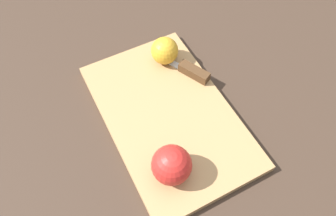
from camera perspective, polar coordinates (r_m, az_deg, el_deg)
The scene contains 5 objects.
ground_plane at distance 0.74m, azimuth -0.00°, elevation -1.65°, with size 4.00×4.00×0.00m, color #38281E.
cutting_board at distance 0.73m, azimuth -0.00°, elevation -1.26°, with size 0.43×0.27×0.02m.
apple_half_left at distance 0.62m, azimuth 0.65°, elevation -9.87°, with size 0.08×0.08×0.08m.
apple_half_right at distance 0.79m, azimuth -0.57°, elevation 9.95°, with size 0.07×0.07×0.07m.
knife at distance 0.78m, azimuth 4.17°, elevation 6.42°, with size 0.15×0.09×0.02m.
Camera 1 is at (-0.34, 0.17, 0.63)m, focal length 35.00 mm.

